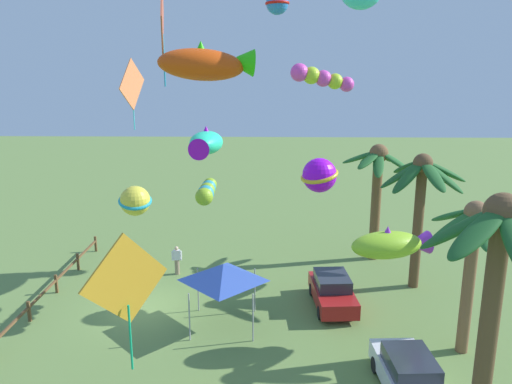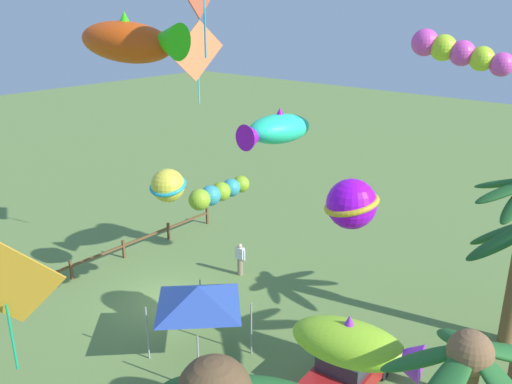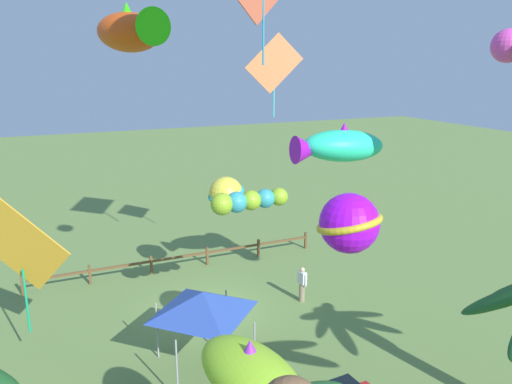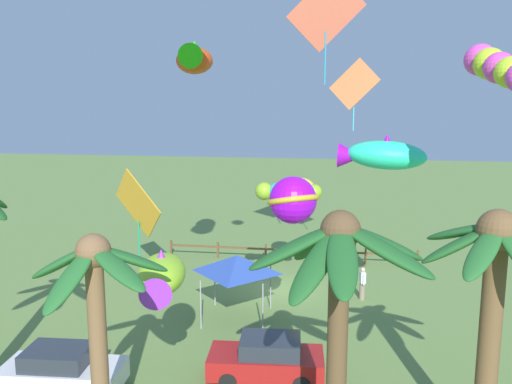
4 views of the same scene
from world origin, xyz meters
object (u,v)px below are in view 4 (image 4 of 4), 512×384
palm_tree_2 (339,278)px  kite_diamond_1 (138,205)px  palm_tree_1 (494,279)px  kite_fish_5 (194,60)px  kite_ball_6 (302,192)px  kite_fish_9 (381,155)px  parked_car_0 (62,371)px  kite_tube_2 (497,67)px  parked_car_1 (267,359)px  spectator_0 (362,283)px  palm_tree_3 (97,296)px  kite_diamond_10 (355,85)px  kite_ball_11 (293,200)px  kite_tube_7 (286,191)px  kite_diamond_3 (326,12)px  kite_fish_4 (161,275)px  festival_tent (237,264)px

palm_tree_2 → kite_diamond_1: palm_tree_2 is taller
palm_tree_1 → palm_tree_2: 4.10m
palm_tree_1 → kite_diamond_1: 17.17m
kite_fish_5 → kite_ball_6: (-4.28, -4.01, -6.13)m
palm_tree_1 → kite_fish_9: 9.94m
parked_car_0 → kite_tube_2: bearing=-171.5°
parked_car_1 → kite_fish_5: bearing=-54.3°
spectator_0 → palm_tree_3: bearing=60.0°
kite_ball_6 → kite_diamond_10: size_ratio=0.56×
kite_diamond_10 → kite_ball_11: kite_diamond_10 is taller
kite_diamond_1 → kite_ball_11: (-8.07, 6.77, 1.75)m
kite_tube_7 → palm_tree_1: bearing=124.3°
kite_diamond_3 → kite_diamond_10: (-1.38, -1.90, -3.09)m
kite_diamond_1 → kite_fish_9: bearing=174.2°
kite_ball_11 → kite_tube_7: bearing=-82.0°
kite_tube_2 → palm_tree_2: bearing=46.4°
kite_ball_6 → parked_car_0: bearing=57.4°
kite_diamond_1 → kite_ball_6: 8.06m
palm_tree_2 → kite_diamond_1: size_ratio=1.42×
kite_diamond_1 → kite_fish_5: size_ratio=1.35×
palm_tree_3 → kite_diamond_3: (-5.31, -12.44, 8.66)m
palm_tree_1 → kite_tube_7: 10.87m
kite_fish_5 → kite_diamond_10: size_ratio=1.04×
spectator_0 → kite_tube_7: (3.50, 2.16, 4.72)m
parked_car_1 → kite_ball_6: bearing=-93.3°
palm_tree_2 → spectator_0: 13.29m
palm_tree_1 → palm_tree_2: (3.87, 1.32, 0.28)m
kite_tube_7 → kite_fish_9: size_ratio=0.75×
parked_car_0 → kite_tube_2: kite_tube_2 is taller
palm_tree_3 → parked_car_0: size_ratio=1.55×
parked_car_1 → kite_fish_4: size_ratio=1.17×
kite_fish_5 → kite_fish_4: bearing=95.9°
parked_car_0 → festival_tent: 8.31m
palm_tree_3 → kite_fish_9: kite_fish_9 is taller
kite_tube_2 → kite_ball_6: 12.25m
parked_car_0 → kite_diamond_10: size_ratio=1.15×
kite_fish_5 → kite_ball_6: size_ratio=1.84×
palm_tree_1 → kite_diamond_10: (3.23, -12.85, 5.12)m
parked_car_0 → kite_ball_6: (-7.04, -11.02, 4.18)m
parked_car_1 → kite_ball_6: (-0.53, -9.22, 4.18)m
palm_tree_3 → parked_car_1: (-3.75, -4.65, -3.79)m
spectator_0 → kite_fish_4: size_ratio=0.47×
kite_diamond_1 → kite_tube_7: 7.63m
palm_tree_3 → kite_ball_11: 7.18m
palm_tree_1 → kite_fish_9: size_ratio=1.77×
parked_car_1 → kite_ball_11: bearing=-137.6°
spectator_0 → kite_ball_11: (2.78, 7.28, 5.33)m
kite_tube_7 → kite_diamond_10: bearing=-126.6°
kite_diamond_1 → kite_fish_5: (-3.56, 2.25, 6.67)m
kite_ball_6 → kite_diamond_3: bearing=125.6°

